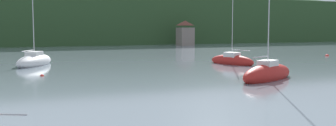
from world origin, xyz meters
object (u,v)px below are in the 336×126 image
Objects in this scene: sailboat_far_7 at (34,61)px; sailboat_mid_11 at (268,74)px; shore_building_westcentral at (185,33)px; mooring_buoy_mid at (327,56)px; sailboat_far_2 at (232,61)px; mooring_buoy_near at (42,76)px.

sailboat_far_7 is 0.86× the size of sailboat_mid_11.
shore_building_westcentral is 11.40× the size of mooring_buoy_mid.
shore_building_westcentral is 67.29m from sailboat_mid_11.
sailboat_far_2 is 23.38m from mooring_buoy_near.
shore_building_westcentral is at bearing -36.88° from sailboat_far_2.
shore_building_westcentral reaches higher than mooring_buoy_mid.
mooring_buoy_near is at bearing -166.90° from mooring_buoy_mid.
sailboat_mid_11 reaches higher than sailboat_far_2.
sailboat_far_2 is at bearing -83.02° from sailboat_far_7.
sailboat_far_7 is at bearing 178.48° from mooring_buoy_mid.
sailboat_far_2 is 16.92× the size of mooring_buoy_mid.
sailboat_far_7 is at bearing 52.08° from sailboat_far_2.
sailboat_far_2 is at bearing 43.61° from sailboat_mid_11.
sailboat_far_2 reaches higher than sailboat_far_7.
sailboat_far_2 is at bearing -162.84° from mooring_buoy_mid.
sailboat_mid_11 reaches higher than sailboat_far_7.
sailboat_far_2 is 1.02× the size of sailboat_far_7.
sailboat_far_2 is 24.47m from sailboat_far_7.
sailboat_far_7 is 28.51m from sailboat_mid_11.
mooring_buoy_near is (-39.58, -53.73, -3.13)m from shore_building_westcentral.
shore_building_westcentral is at bearing 97.61° from mooring_buoy_mid.
sailboat_mid_11 is at bearing -28.74° from mooring_buoy_near.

